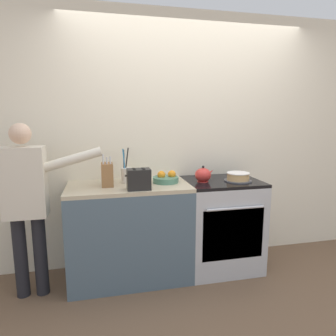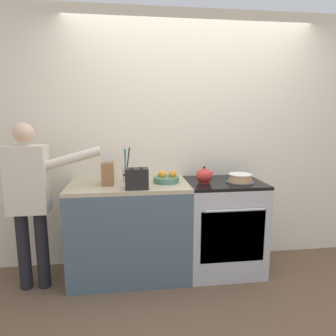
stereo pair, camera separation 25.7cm
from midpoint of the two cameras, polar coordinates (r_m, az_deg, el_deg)
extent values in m
plane|color=brown|center=(3.01, 9.06, -21.44)|extent=(16.00, 16.00, 0.00)
cube|color=silver|center=(3.18, 6.52, 5.23)|extent=(8.00, 0.04, 2.60)
cube|color=#4C6070|center=(2.98, -4.80, -12.09)|extent=(1.13, 0.61, 0.89)
cube|color=#BCAD8E|center=(2.84, -4.94, -3.42)|extent=(1.13, 0.61, 0.03)
cube|color=#B7BABF|center=(3.15, 12.74, -10.98)|extent=(0.74, 0.61, 0.89)
cube|color=black|center=(2.89, 14.82, -12.60)|extent=(0.60, 0.01, 0.49)
cylinder|color=#B7BABF|center=(2.77, 15.27, -7.82)|extent=(0.55, 0.02, 0.02)
cube|color=black|center=(3.02, 13.08, -2.77)|extent=(0.74, 0.61, 0.03)
cylinder|color=#4C4C51|center=(3.00, 16.00, -2.59)|extent=(0.27, 0.27, 0.01)
cylinder|color=tan|center=(2.99, 16.02, -2.19)|extent=(0.22, 0.22, 0.03)
cylinder|color=tan|center=(2.99, 16.05, -1.56)|extent=(0.21, 0.21, 0.03)
cylinder|color=white|center=(2.98, 16.07, -1.18)|extent=(0.22, 0.22, 0.01)
cylinder|color=red|center=(2.93, 9.37, -2.66)|extent=(0.11, 0.11, 0.01)
ellipsoid|color=red|center=(2.91, 9.41, -1.44)|extent=(0.16, 0.16, 0.13)
cone|color=red|center=(2.93, 10.83, -0.94)|extent=(0.08, 0.03, 0.07)
sphere|color=black|center=(2.90, 9.45, 0.10)|extent=(0.02, 0.02, 0.02)
cube|color=olive|center=(2.82, -8.87, -1.05)|extent=(0.11, 0.17, 0.21)
cylinder|color=#B2B2B7|center=(2.75, -9.63, 1.72)|extent=(0.01, 0.04, 0.08)
cylinder|color=#B2B2B7|center=(2.76, -8.97, 1.53)|extent=(0.01, 0.03, 0.06)
cylinder|color=#B2B2B7|center=(2.75, -8.31, 1.60)|extent=(0.01, 0.03, 0.07)
cylinder|color=#B2B2B7|center=(2.79, -9.60, 1.85)|extent=(0.01, 0.04, 0.09)
cylinder|color=#B2B2B7|center=(2.79, -8.95, 1.61)|extent=(0.01, 0.03, 0.06)
cylinder|color=silver|center=(2.92, -5.24, -1.26)|extent=(0.10, 0.10, 0.14)
cylinder|color=black|center=(2.92, -5.18, 1.15)|extent=(0.05, 0.02, 0.28)
cylinder|color=teal|center=(2.89, -5.63, 0.98)|extent=(0.03, 0.04, 0.28)
cylinder|color=black|center=(2.90, -5.68, 0.91)|extent=(0.02, 0.05, 0.26)
cylinder|color=#B7BABF|center=(2.91, -5.64, 0.58)|extent=(0.02, 0.04, 0.23)
cylinder|color=#4C7F66|center=(2.88, 2.19, -2.26)|extent=(0.25, 0.25, 0.05)
sphere|color=orange|center=(2.88, 1.39, -1.31)|extent=(0.08, 0.08, 0.08)
sphere|color=orange|center=(2.90, 3.42, -1.24)|extent=(0.08, 0.08, 0.08)
cube|color=black|center=(2.62, -3.20, -2.07)|extent=(0.20, 0.13, 0.18)
cube|color=black|center=(2.60, -4.11, -0.09)|extent=(0.02, 0.09, 0.00)
cube|color=black|center=(2.61, -2.33, -0.05)|extent=(0.02, 0.09, 0.00)
cube|color=black|center=(2.61, -5.61, -1.35)|extent=(0.02, 0.02, 0.01)
cylinder|color=black|center=(3.02, -23.54, -14.33)|extent=(0.11, 0.11, 0.72)
cylinder|color=black|center=(2.98, -20.49, -14.45)|extent=(0.11, 0.11, 0.72)
cube|color=beige|center=(2.80, -22.90, -2.06)|extent=(0.34, 0.20, 0.59)
cylinder|color=beige|center=(2.86, -27.02, -1.24)|extent=(0.08, 0.08, 0.50)
cylinder|color=beige|center=(2.69, -15.22, 1.77)|extent=(0.51, 0.08, 0.21)
sphere|color=beige|center=(2.75, -23.47, 6.16)|extent=(0.17, 0.17, 0.17)
camera|label=1|loc=(0.13, -87.38, 0.46)|focal=32.00mm
camera|label=2|loc=(0.13, 92.62, -0.46)|focal=32.00mm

